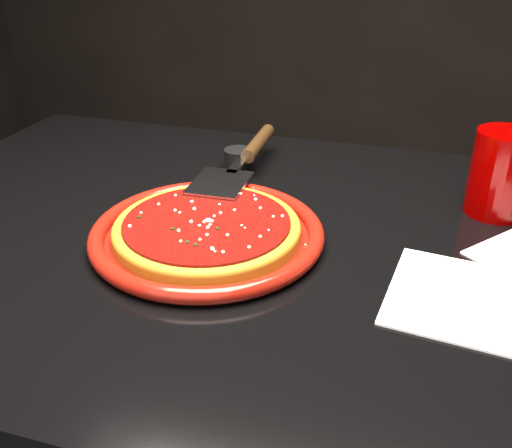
{
  "coord_description": "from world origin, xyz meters",
  "views": [
    {
      "loc": [
        0.2,
        -0.67,
        1.14
      ],
      "look_at": [
        0.0,
        -0.01,
        0.77
      ],
      "focal_mm": 40.0,
      "sensor_mm": 36.0,
      "label": 1
    }
  ],
  "objects_px": {
    "cup": "(502,173)",
    "ramekin": "(238,160)",
    "plate": "(207,233)",
    "pizza_server": "(242,158)",
    "table": "(257,425)"
  },
  "relations": [
    {
      "from": "plate",
      "to": "ramekin",
      "type": "xyz_separation_m",
      "value": [
        -0.04,
        0.25,
        0.01
      ]
    },
    {
      "from": "plate",
      "to": "cup",
      "type": "distance_m",
      "value": 0.43
    },
    {
      "from": "table",
      "to": "cup",
      "type": "bearing_deg",
      "value": 27.27
    },
    {
      "from": "cup",
      "to": "ramekin",
      "type": "bearing_deg",
      "value": 173.84
    },
    {
      "from": "table",
      "to": "cup",
      "type": "xyz_separation_m",
      "value": [
        0.32,
        0.16,
        0.44
      ]
    },
    {
      "from": "plate",
      "to": "ramekin",
      "type": "bearing_deg",
      "value": 98.93
    },
    {
      "from": "table",
      "to": "plate",
      "type": "relative_size",
      "value": 3.78
    },
    {
      "from": "table",
      "to": "pizza_server",
      "type": "xyz_separation_m",
      "value": [
        -0.08,
        0.16,
        0.42
      ]
    },
    {
      "from": "pizza_server",
      "to": "ramekin",
      "type": "height_order",
      "value": "pizza_server"
    },
    {
      "from": "plate",
      "to": "pizza_server",
      "type": "bearing_deg",
      "value": 94.54
    },
    {
      "from": "table",
      "to": "cup",
      "type": "height_order",
      "value": "cup"
    },
    {
      "from": "plate",
      "to": "cup",
      "type": "bearing_deg",
      "value": 28.54
    },
    {
      "from": "pizza_server",
      "to": "cup",
      "type": "relative_size",
      "value": 2.75
    },
    {
      "from": "pizza_server",
      "to": "cup",
      "type": "xyz_separation_m",
      "value": [
        0.4,
        0.0,
        0.02
      ]
    },
    {
      "from": "plate",
      "to": "pizza_server",
      "type": "distance_m",
      "value": 0.21
    }
  ]
}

